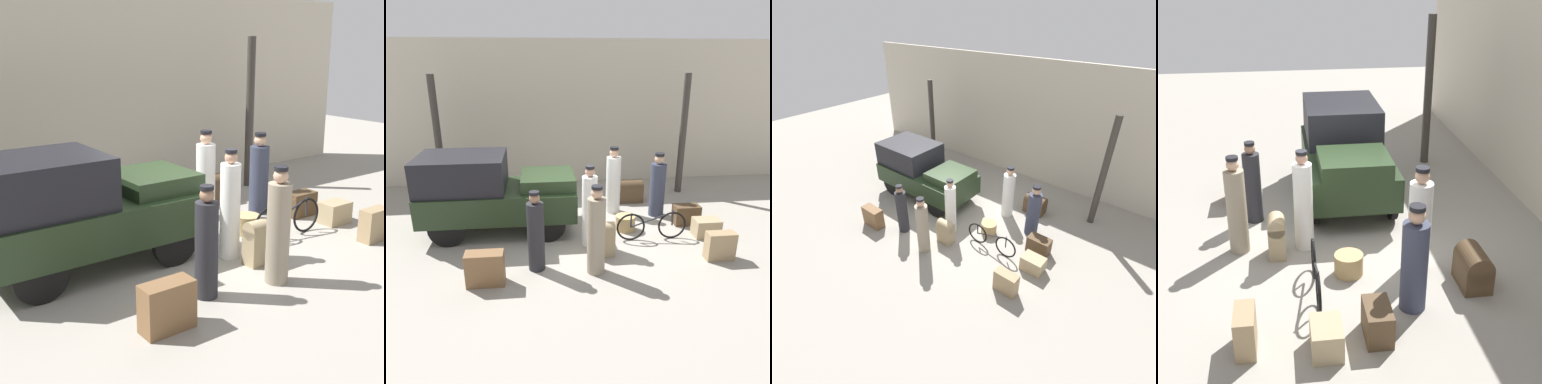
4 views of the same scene
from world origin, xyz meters
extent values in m
plane|color=gray|center=(0.00, 0.00, 0.00)|extent=(30.00, 30.00, 0.00)
cube|color=beige|center=(0.00, 4.08, 2.25)|extent=(16.00, 0.15, 4.50)
cylinder|color=#38332D|center=(-3.45, 2.57, 1.77)|extent=(0.20, 0.20, 3.54)
cylinder|color=#38332D|center=(3.59, 2.57, 1.77)|extent=(0.20, 0.20, 3.54)
cylinder|color=black|center=(-0.55, 1.13, 0.40)|extent=(0.81, 0.12, 0.81)
cylinder|color=black|center=(-0.55, -0.39, 0.40)|extent=(0.81, 0.12, 0.81)
cylinder|color=black|center=(-2.74, 1.13, 0.40)|extent=(0.81, 0.12, 0.81)
cylinder|color=black|center=(-2.74, -0.39, 0.40)|extent=(0.81, 0.12, 0.81)
cube|color=black|center=(-1.65, 0.37, 0.75)|extent=(3.54, 1.68, 0.66)
cube|color=black|center=(-2.44, 0.37, 1.47)|extent=(1.95, 1.54, 0.79)
cube|color=black|center=(-0.50, 0.37, 1.23)|extent=(1.24, 1.31, 0.30)
torus|color=black|center=(2.28, -0.54, 0.33)|extent=(0.66, 0.04, 0.66)
torus|color=black|center=(1.32, -0.54, 0.33)|extent=(0.66, 0.04, 0.66)
cylinder|color=#232328|center=(1.80, -0.54, 0.49)|extent=(0.97, 0.04, 0.36)
cylinder|color=#232328|center=(1.32, -0.54, 0.50)|extent=(0.04, 0.04, 0.34)
cylinder|color=#232328|center=(2.28, -0.54, 0.51)|extent=(0.04, 0.04, 0.37)
cylinder|color=tan|center=(1.33, 0.02, 0.18)|extent=(0.47, 0.47, 0.36)
cylinder|color=white|center=(0.36, -0.63, 0.79)|extent=(0.33, 0.33, 1.58)
sphere|color=tan|center=(0.36, -0.63, 1.69)|extent=(0.21, 0.21, 0.21)
cylinder|color=black|center=(0.36, -0.63, 1.79)|extent=(0.20, 0.20, 0.06)
cylinder|color=#232328|center=(-0.80, -1.54, 0.69)|extent=(0.33, 0.33, 1.38)
sphere|color=#936B51|center=(-0.80, -1.54, 1.48)|extent=(0.20, 0.20, 0.20)
cylinder|color=black|center=(-0.80, -1.54, 1.59)|extent=(0.19, 0.19, 0.06)
cylinder|color=white|center=(1.25, 1.19, 0.75)|extent=(0.38, 0.38, 1.51)
sphere|color=tan|center=(1.25, 1.19, 1.63)|extent=(0.24, 0.24, 0.24)
cylinder|color=black|center=(1.25, 1.19, 1.75)|extent=(0.22, 0.22, 0.06)
cylinder|color=#33384C|center=(2.34, 0.84, 0.70)|extent=(0.39, 0.39, 1.40)
sphere|color=tan|center=(2.34, 0.84, 1.52)|extent=(0.24, 0.24, 0.24)
cylinder|color=black|center=(2.34, 0.84, 1.64)|extent=(0.23, 0.23, 0.07)
cylinder|color=gray|center=(0.33, -1.77, 0.76)|extent=(0.34, 0.34, 1.52)
sphere|color=tan|center=(0.33, -1.77, 1.62)|extent=(0.21, 0.21, 0.21)
cylinder|color=black|center=(0.33, -1.77, 1.73)|extent=(0.20, 0.20, 0.06)
cube|color=#4C3823|center=(2.92, 0.20, 0.24)|extent=(0.63, 0.36, 0.49)
cube|color=#4C3823|center=(1.91, 1.91, 0.21)|extent=(0.68, 0.45, 0.42)
cylinder|color=#4C3823|center=(1.91, 1.91, 0.42)|extent=(0.68, 0.45, 0.45)
cube|color=#9E8966|center=(0.58, -1.12, 0.30)|extent=(0.48, 0.29, 0.59)
cylinder|color=#9E8966|center=(0.58, -1.12, 0.59)|extent=(0.48, 0.29, 0.29)
cube|color=brown|center=(-1.74, -1.98, 0.32)|extent=(0.69, 0.32, 0.64)
cube|color=#937A56|center=(2.94, -1.56, 0.30)|extent=(0.58, 0.27, 0.59)
cube|color=#9E8966|center=(3.12, -0.51, 0.21)|extent=(0.58, 0.41, 0.42)
camera|label=1|loc=(-4.94, -6.96, 3.49)|focal=50.00mm
camera|label=2|loc=(-0.70, -8.05, 3.92)|focal=35.00mm
camera|label=3|loc=(5.30, -6.08, 6.00)|focal=28.00mm
camera|label=4|loc=(8.68, -0.96, 4.84)|focal=50.00mm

